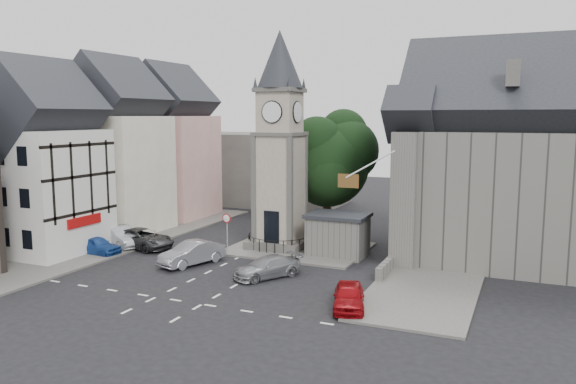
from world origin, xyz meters
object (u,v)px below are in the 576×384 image
at_px(stone_shelter, 338,235).
at_px(car_east_red, 349,296).
at_px(pedestrian, 430,255).
at_px(car_west_blue, 96,245).
at_px(clock_tower, 280,142).

xyz_separation_m(stone_shelter, car_east_red, (4.11, -10.50, -0.87)).
bearing_deg(pedestrian, car_west_blue, -27.25).
xyz_separation_m(car_west_blue, car_east_red, (20.41, -3.83, 0.01)).
height_order(clock_tower, pedestrian, clock_tower).
bearing_deg(pedestrian, clock_tower, -48.48).
xyz_separation_m(stone_shelter, car_west_blue, (-16.30, -6.67, -0.88)).
height_order(clock_tower, car_east_red, clock_tower).
bearing_deg(pedestrian, stone_shelter, -49.57).
bearing_deg(car_west_blue, clock_tower, -54.93).
height_order(car_east_red, pedestrian, pedestrian).
relative_size(car_west_blue, pedestrian, 2.11).
bearing_deg(stone_shelter, pedestrian, -8.47).
bearing_deg(car_east_red, clock_tower, 112.41).
xyz_separation_m(clock_tower, car_east_red, (8.91, -10.99, -7.44)).
bearing_deg(car_east_red, car_west_blue, 152.73).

